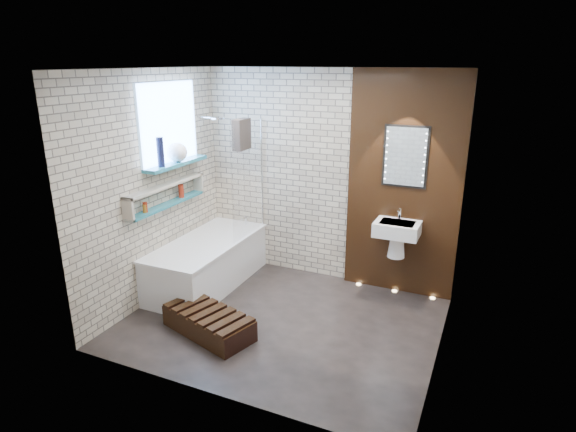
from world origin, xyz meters
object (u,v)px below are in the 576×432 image
at_px(bathtub, 208,263).
at_px(led_mirror, 405,157).
at_px(walnut_step, 209,323).
at_px(bath_screen, 248,180).
at_px(washbasin, 397,234).

height_order(bathtub, led_mirror, led_mirror).
distance_m(bathtub, walnut_step, 1.16).
distance_m(bathtub, bath_screen, 1.14).
bearing_deg(washbasin, led_mirror, 90.00).
height_order(bathtub, washbasin, washbasin).
relative_size(bath_screen, led_mirror, 2.00).
height_order(washbasin, walnut_step, washbasin).
bearing_deg(led_mirror, bath_screen, -169.34).
height_order(bath_screen, led_mirror, led_mirror).
bearing_deg(bathtub, washbasin, 16.01).
xyz_separation_m(bathtub, walnut_step, (0.62, -0.95, -0.18)).
xyz_separation_m(bathtub, led_mirror, (2.17, 0.78, 1.36)).
bearing_deg(bath_screen, walnut_step, -79.04).
relative_size(bathtub, led_mirror, 2.49).
xyz_separation_m(washbasin, led_mirror, (0.00, 0.16, 0.86)).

